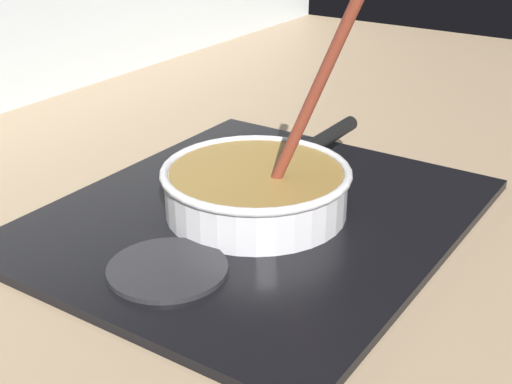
# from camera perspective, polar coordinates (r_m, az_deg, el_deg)

# --- Properties ---
(ground) EXTENTS (2.40, 1.60, 0.04)m
(ground) POSITION_cam_1_polar(r_m,az_deg,el_deg) (0.88, 9.38, -5.08)
(ground) COLOR #9E8466
(hob_plate) EXTENTS (0.56, 0.48, 0.01)m
(hob_plate) POSITION_cam_1_polar(r_m,az_deg,el_deg) (0.91, 0.00, -1.96)
(hob_plate) COLOR black
(hob_plate) RESTS_ON ground
(burner_ring) EXTENTS (0.17, 0.17, 0.01)m
(burner_ring) POSITION_cam_1_polar(r_m,az_deg,el_deg) (0.90, 0.00, -1.39)
(burner_ring) COLOR #592D0C
(burner_ring) RESTS_ON hob_plate
(spare_burner) EXTENTS (0.13, 0.13, 0.01)m
(spare_burner) POSITION_cam_1_polar(r_m,az_deg,el_deg) (0.78, -7.16, -6.17)
(spare_burner) COLOR #262628
(spare_burner) RESTS_ON hob_plate
(cooking_pan) EXTENTS (0.38, 0.26, 0.31)m
(cooking_pan) POSITION_cam_1_polar(r_m,az_deg,el_deg) (0.89, 0.12, 0.39)
(cooking_pan) COLOR silver
(cooking_pan) RESTS_ON hob_plate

